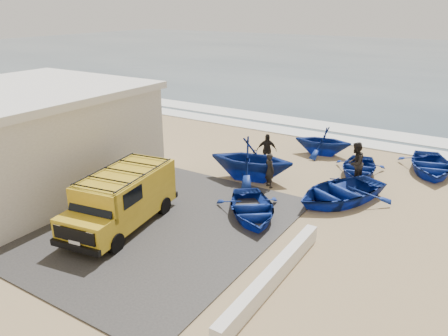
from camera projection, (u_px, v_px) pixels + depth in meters
The scene contains 17 objects.
ground at pixel (193, 206), 17.43m from camera, with size 160.00×160.00×0.00m, color tan.
slab at pixel (121, 212), 16.84m from camera, with size 12.00×10.00×0.05m, color #373533.
ocean at pixel (426, 61), 61.78m from camera, with size 180.00×88.00×0.01m, color #385166.
surf_line at pixel (307, 134), 26.93m from camera, with size 180.00×1.60×0.06m, color white.
surf_wash at pixel (322, 125), 28.91m from camera, with size 180.00×2.20×0.04m, color white.
building at pixel (24, 138), 18.83m from camera, with size 8.40×9.40×4.30m.
parapet at pixel (273, 276), 12.47m from camera, with size 0.35×6.00×0.55m, color silver.
van at pixel (122, 197), 15.54m from camera, with size 2.60×5.04×2.06m.
boat_near_left at pixel (252, 208), 16.40m from camera, with size 2.49×3.48×0.72m, color navy.
boat_near_right at pixel (339, 192), 17.68m from camera, with size 3.01×4.21×0.87m, color navy.
boat_mid_left at pixel (251, 159), 19.74m from camera, with size 3.27×3.79×2.00m, color navy.
boat_mid_right at pixel (358, 168), 20.51m from camera, with size 2.34×3.28×0.68m, color navy.
boat_far_left at pixel (323, 141), 23.15m from camera, with size 2.53×2.93×1.54m, color navy.
boat_far_right at pixel (430, 165), 20.71m from camera, with size 2.73×3.82×0.79m, color navy.
fisherman_front at pixel (270, 170), 18.99m from camera, with size 0.57×0.37×1.55m, color black.
fisherman_middle at pixel (355, 163), 19.34m from camera, with size 0.93×0.72×1.91m, color black.
fisherman_back at pixel (267, 150), 21.45m from camera, with size 0.97×0.41×1.66m, color black.
Camera 1 is at (9.45, -12.69, 7.57)m, focal length 35.00 mm.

